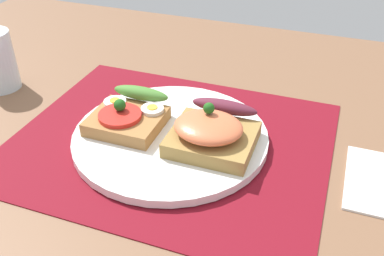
{
  "coord_description": "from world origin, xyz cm",
  "views": [
    {
      "loc": [
        18.55,
        -42.8,
        33.81
      ],
      "look_at": [
        3.0,
        0.0,
        2.9
      ],
      "focal_mm": 40.67,
      "sensor_mm": 36.0,
      "label": 1
    }
  ],
  "objects": [
    {
      "name": "plate",
      "position": [
        0.0,
        0.0,
        0.85
      ],
      "size": [
        25.51,
        25.51,
        1.1
      ],
      "primitive_type": "cylinder",
      "color": "white",
      "rests_on": "placemat"
    },
    {
      "name": "placemat",
      "position": [
        0.0,
        0.0,
        0.15
      ],
      "size": [
        40.86,
        33.76,
        0.3
      ],
      "primitive_type": "cube",
      "color": "maroon",
      "rests_on": "ground_plane"
    },
    {
      "name": "ground_plane",
      "position": [
        0.0,
        0.0,
        -1.6
      ],
      "size": [
        120.0,
        90.0,
        3.2
      ],
      "primitive_type": "cube",
      "color": "brown"
    },
    {
      "name": "sandwich_egg_tomato",
      "position": [
        -6.04,
        0.19,
        2.8
      ],
      "size": [
        9.24,
        9.76,
        4.0
      ],
      "color": "#A06E3C",
      "rests_on": "plate"
    },
    {
      "name": "sandwich_salmon",
      "position": [
        5.81,
        -0.47,
        3.39
      ],
      "size": [
        10.36,
        10.65,
        5.6
      ],
      "color": "olive",
      "rests_on": "plate"
    }
  ]
}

